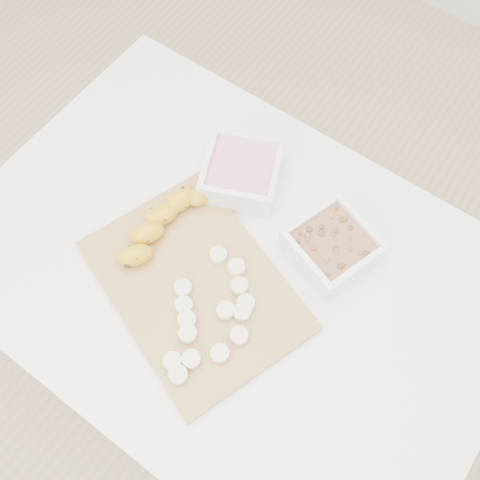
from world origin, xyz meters
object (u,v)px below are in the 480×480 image
Objects in this scene: cutting_board at (195,285)px; banana at (164,222)px; bowl_yogurt at (242,173)px; bowl_granola at (332,246)px; table at (231,285)px.

banana is (-0.11, 0.06, 0.03)m from cutting_board.
cutting_board is at bearing -75.32° from bowl_yogurt.
bowl_granola is 0.31m from banana.
table is 2.61× the size of cutting_board.
banana is (-0.14, -0.01, 0.13)m from table.
banana is at bearing 152.66° from cutting_board.
table is 5.81× the size of bowl_granola.
bowl_yogurt is 0.18m from banana.
bowl_granola is (0.22, -0.03, -0.00)m from bowl_yogurt.
cutting_board is at bearing -112.43° from table.
table is 5.38× the size of bowl_yogurt.
bowl_yogurt is 0.82× the size of banana.
bowl_granola is 0.45× the size of cutting_board.
banana reaches higher than cutting_board.
bowl_yogurt is at bearing 171.71° from bowl_granola.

